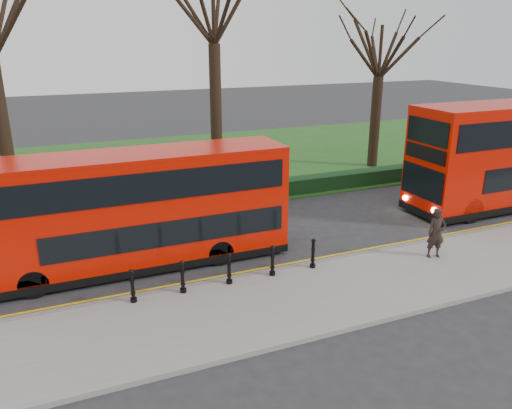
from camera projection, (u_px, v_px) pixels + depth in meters
name	position (u px, v px, depth m)	size (l,w,h in m)	color
ground	(254.00, 263.00, 17.62)	(120.00, 120.00, 0.00)	#28282B
pavement	(292.00, 301.00, 14.97)	(60.00, 4.00, 0.15)	gray
kerb	(266.00, 273.00, 16.72)	(60.00, 0.25, 0.16)	slate
grass_verge	(161.00, 166.00, 30.72)	(60.00, 18.00, 0.06)	#1D511B
hedge	(199.00, 198.00, 23.44)	(60.00, 0.90, 0.80)	black
yellow_line_outer	(262.00, 271.00, 17.01)	(60.00, 0.10, 0.01)	yellow
yellow_line_inner	(260.00, 269.00, 17.18)	(60.00, 0.10, 0.01)	yellow
tree_right	(381.00, 45.00, 28.47)	(6.27, 6.27, 9.80)	black
bollard_row	(229.00, 269.00, 15.71)	(6.17, 0.15, 1.00)	black
bus_lead	(141.00, 211.00, 16.85)	(10.07, 2.31, 4.00)	#C61002
pedestrian	(436.00, 233.00, 17.51)	(0.66, 0.43, 1.80)	black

